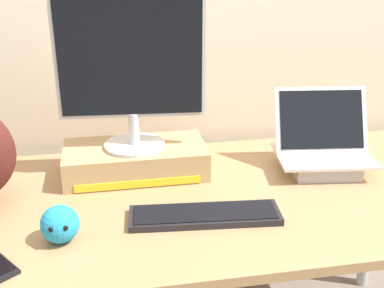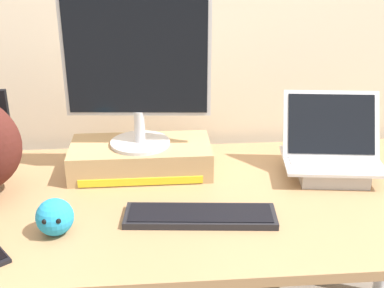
% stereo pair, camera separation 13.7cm
% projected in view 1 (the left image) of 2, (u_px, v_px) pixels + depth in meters
% --- Properties ---
extents(desk, '(1.87, 0.84, 0.74)m').
position_uv_depth(desk, '(192.00, 214.00, 1.60)').
color(desk, '#A87F56').
rests_on(desk, ground).
extents(toner_box_yellow, '(0.48, 0.24, 0.10)m').
position_uv_depth(toner_box_yellow, '(135.00, 160.00, 1.71)').
color(toner_box_yellow, tan).
rests_on(toner_box_yellow, desk).
extents(desktop_monitor, '(0.48, 0.20, 0.50)m').
position_uv_depth(desktop_monitor, '(131.00, 70.00, 1.58)').
color(desktop_monitor, silver).
rests_on(desktop_monitor, toner_box_yellow).
extents(open_laptop, '(0.35, 0.28, 0.27)m').
position_uv_depth(open_laptop, '(322.00, 154.00, 1.73)').
color(open_laptop, '#ADADB2').
rests_on(open_laptop, desk).
extents(external_keyboard, '(0.45, 0.16, 0.02)m').
position_uv_depth(external_keyboard, '(205.00, 215.00, 1.45)').
color(external_keyboard, black).
rests_on(external_keyboard, desk).
extents(plush_toy, '(0.10, 0.10, 0.10)m').
position_uv_depth(plush_toy, '(60.00, 224.00, 1.33)').
color(plush_toy, '#2393CC').
rests_on(plush_toy, desk).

